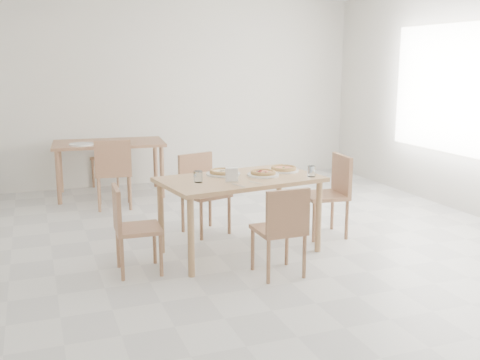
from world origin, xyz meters
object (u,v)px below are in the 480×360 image
object	(u,v)px
chair_west	(129,223)
napkin_holder	(232,175)
chair_south	(282,225)
plate_margherita	(284,170)
plate_empty	(82,144)
pizza_margherita	(284,168)
second_table	(109,148)
pizza_pepperoni	(263,172)
tumbler_b	(311,171)
chair_north	(201,187)
main_table	(240,186)
tumbler_a	(198,177)
pizza_mushroom	(223,172)
plate_pepperoni	(263,175)
chair_back_n	(109,152)
chair_back_s	(113,169)
plate_mushroom	(223,174)
chair_east	(331,189)

from	to	relation	value
chair_west	napkin_holder	world-z (taller)	napkin_holder
chair_south	plate_margherita	bearing A→B (deg)	-116.49
napkin_holder	plate_empty	bearing A→B (deg)	122.02
pizza_margherita	second_table	xyz separation A→B (m)	(-1.38, 2.75, -0.11)
pizza_pepperoni	tumbler_b	size ratio (longest dim) A/B	3.12
chair_south	tumbler_b	world-z (taller)	tumbler_b
chair_north	napkin_holder	world-z (taller)	napkin_holder
pizza_pepperoni	plate_empty	xyz separation A→B (m)	(-1.47, 2.71, -0.02)
main_table	plate_margherita	distance (m)	0.55
main_table	tumbler_b	world-z (taller)	tumbler_b
chair_north	tumbler_a	world-z (taller)	chair_north
plate_margherita	pizza_mushroom	bearing A→B (deg)	175.59
chair_west	pizza_pepperoni	distance (m)	1.39
second_table	tumbler_b	bearing A→B (deg)	-58.90
chair_north	pizza_margherita	world-z (taller)	chair_north
napkin_holder	second_table	world-z (taller)	napkin_holder
chair_west	second_table	bearing A→B (deg)	-2.16
main_table	tumbler_a	size ratio (longest dim) A/B	15.29
plate_pepperoni	plate_margherita	bearing A→B (deg)	24.68
second_table	chair_back_n	bearing A→B (deg)	87.75
napkin_holder	plate_empty	distance (m)	3.10
chair_back_n	napkin_holder	bearing A→B (deg)	-58.18
pizza_pepperoni	chair_back_s	world-z (taller)	chair_back_s
plate_margherita	plate_mushroom	bearing A→B (deg)	175.59
napkin_holder	main_table	bearing A→B (deg)	61.98
chair_south	napkin_holder	world-z (taller)	napkin_holder
plate_mushroom	chair_back_n	xyz separation A→B (m)	(-0.66, 3.44, -0.26)
chair_north	second_table	bearing A→B (deg)	91.34
pizza_mushroom	second_table	world-z (taller)	pizza_mushroom
pizza_mushroom	plate_pepperoni	bearing A→B (deg)	-26.71
chair_west	chair_east	xyz separation A→B (m)	(2.21, 0.36, 0.05)
chair_east	chair_west	bearing A→B (deg)	-75.18
chair_east	napkin_holder	xyz separation A→B (m)	(-1.26, -0.36, 0.31)
plate_pepperoni	pizza_mushroom	size ratio (longest dim) A/B	1.01
pizza_pepperoni	chair_back_n	distance (m)	3.77
second_table	chair_back_s	bearing A→B (deg)	-89.28
tumbler_b	pizza_margherita	bearing A→B (deg)	112.73
plate_margherita	chair_back_n	size ratio (longest dim) A/B	0.35
chair_west	napkin_holder	bearing A→B (deg)	-87.78
main_table	chair_north	bearing A→B (deg)	92.27
pizza_mushroom	chair_back_n	world-z (taller)	chair_back_n
main_table	tumbler_a	bearing A→B (deg)	179.50
chair_west	tumbler_a	distance (m)	0.76
pizza_mushroom	pizza_pepperoni	world-z (taller)	same
chair_west	pizza_margherita	bearing A→B (deg)	-76.79
plate_mushroom	plate_empty	distance (m)	2.78
pizza_pepperoni	napkin_holder	xyz separation A→B (m)	(-0.39, -0.19, 0.03)
tumbler_b	chair_back_n	distance (m)	4.09
pizza_mushroom	tumbler_a	size ratio (longest dim) A/B	2.93
plate_mushroom	pizza_pepperoni	distance (m)	0.39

